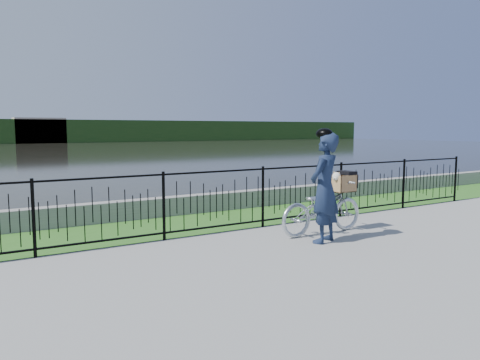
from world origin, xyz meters
TOP-DOWN VIEW (x-y plane):
  - ground at (0.00, 0.00)m, footprint 120.00×120.00m
  - grass_strip at (0.00, 2.60)m, footprint 60.00×2.00m
  - water at (0.00, 33.00)m, footprint 120.00×120.00m
  - quay_wall at (0.00, 3.60)m, footprint 60.00×0.30m
  - fence at (0.00, 1.60)m, footprint 14.00×0.06m
  - far_building_right at (6.00, 58.50)m, footprint 6.00×3.00m
  - bicycle_rig at (1.57, 0.57)m, footprint 1.77×0.62m
  - cyclist at (1.16, 0.08)m, footprint 0.77×0.65m

SIDE VIEW (x-z plane):
  - ground at x=0.00m, z-range 0.00..0.00m
  - water at x=0.00m, z-range 0.00..0.00m
  - grass_strip at x=0.00m, z-range 0.00..0.01m
  - quay_wall at x=0.00m, z-range 0.00..0.40m
  - bicycle_rig at x=1.57m, z-range -0.07..1.03m
  - fence at x=0.00m, z-range 0.00..1.15m
  - cyclist at x=1.16m, z-range -0.01..1.85m
  - far_building_right at x=6.00m, z-range 0.00..3.20m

